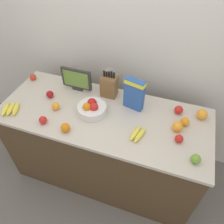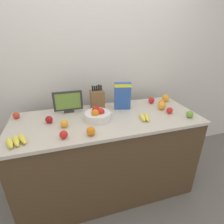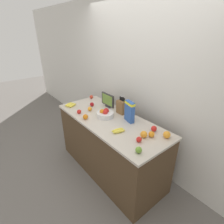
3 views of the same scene
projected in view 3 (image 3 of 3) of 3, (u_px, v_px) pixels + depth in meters
name	position (u px, v px, depth m)	size (l,w,h in m)	color
ground_plane	(110.00, 168.00, 2.91)	(14.00, 14.00, 0.00)	slate
wall_back	(140.00, 86.00, 2.69)	(9.00, 0.06, 2.60)	silver
counter	(110.00, 145.00, 2.71)	(1.84, 0.76, 0.93)	#4C3823
knife_block	(122.00, 107.00, 2.64)	(0.14, 0.12, 0.31)	brown
small_monitor	(108.00, 100.00, 2.84)	(0.29, 0.03, 0.23)	#2D2D2D
cereal_box	(130.00, 111.00, 2.38)	(0.19, 0.10, 0.29)	#2D56A8
fruit_bowl	(105.00, 114.00, 2.55)	(0.25, 0.25, 0.13)	silver
banana_bunch_left	(118.00, 131.00, 2.19)	(0.12, 0.18, 0.04)	yellow
banana_bunch_right	(71.00, 105.00, 2.92)	(0.18, 0.20, 0.04)	yellow
apple_by_knife_block	(92.00, 104.00, 2.91)	(0.07, 0.07, 0.07)	#A31419
apple_front	(79.00, 112.00, 2.65)	(0.07, 0.07, 0.07)	red
apple_rear	(154.00, 129.00, 2.20)	(0.07, 0.07, 0.07)	red
apple_leftmost	(139.00, 150.00, 1.81)	(0.07, 0.07, 0.07)	#6B9E33
apple_near_bananas	(139.00, 139.00, 1.99)	(0.06, 0.06, 0.06)	red
apple_rightmost	(91.00, 97.00, 3.23)	(0.07, 0.07, 0.07)	red
orange_back_center	(167.00, 135.00, 2.06)	(0.09, 0.09, 0.09)	orange
orange_front_center	(152.00, 134.00, 2.08)	(0.07, 0.07, 0.07)	orange
orange_front_right	(144.00, 134.00, 2.07)	(0.08, 0.08, 0.08)	orange
orange_mid_right	(85.00, 117.00, 2.49)	(0.08, 0.08, 0.08)	orange
orange_mid_left	(90.00, 109.00, 2.74)	(0.07, 0.07, 0.07)	orange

